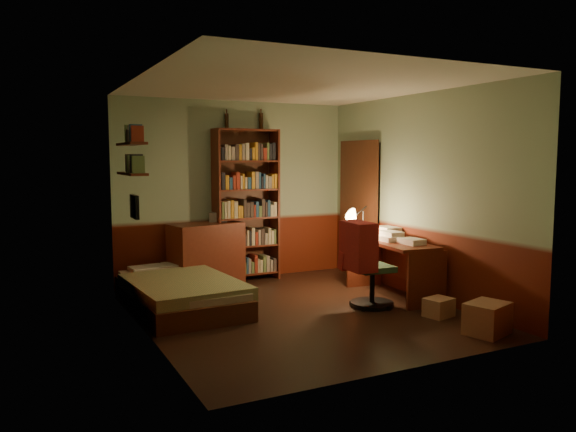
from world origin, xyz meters
name	(u,v)px	position (x,y,z in m)	size (l,w,h in m)	color
floor	(298,312)	(0.00, 0.00, -0.01)	(3.50, 4.00, 0.02)	black
ceiling	(298,84)	(0.00, 0.00, 2.61)	(3.50, 4.00, 0.02)	silver
wall_back	(235,191)	(0.00, 2.01, 1.30)	(3.50, 0.02, 2.60)	#8AA484
wall_left	(142,207)	(-1.76, 0.00, 1.30)	(0.02, 4.00, 2.60)	#8AA484
wall_right	(420,196)	(1.76, 0.00, 1.30)	(0.02, 4.00, 2.60)	#8AA484
wall_front	(410,218)	(0.00, -2.01, 1.30)	(3.50, 0.02, 2.60)	#8AA484
doorway	(360,211)	(1.72, 1.30, 1.00)	(0.06, 0.90, 2.00)	black
door_trim	(358,211)	(1.69, 1.30, 1.00)	(0.02, 0.98, 2.08)	#3F1E10
bed	(179,281)	(-1.17, 0.85, 0.31)	(1.10, 2.06, 0.61)	#6E8150
dresser	(206,254)	(-0.52, 1.76, 0.44)	(0.99, 0.50, 0.88)	#541F11
mini_stereo	(218,217)	(-0.30, 1.89, 0.95)	(0.25, 0.19, 0.14)	#B2B2B7
bookshelf	(246,205)	(0.12, 1.85, 1.10)	(0.94, 0.29, 2.20)	#541F11
bottle_left	(227,121)	(-0.13, 1.96, 2.30)	(0.06, 0.06, 0.22)	black
bottle_right	(261,121)	(0.40, 1.96, 2.32)	(0.06, 0.06, 0.24)	black
desk	(393,269)	(1.44, 0.10, 0.36)	(0.56, 1.35, 0.72)	#541F11
paper_stack	(387,231)	(1.62, 0.48, 0.79)	(0.24, 0.33, 0.13)	silver
desk_lamp	(363,216)	(1.29, 0.57, 1.00)	(0.17, 0.17, 0.56)	black
office_chair	(372,268)	(0.92, -0.19, 0.47)	(0.47, 0.42, 0.95)	#2D5034
red_jacket	(356,204)	(0.81, 0.02, 1.24)	(0.26, 0.48, 0.57)	#AD2423
wall_shelf_lower	(132,174)	(-1.64, 1.10, 1.60)	(0.20, 0.90, 0.03)	#541F11
wall_shelf_upper	(131,144)	(-1.64, 1.10, 1.95)	(0.20, 0.90, 0.03)	#541F11
framed_picture	(134,207)	(-1.72, 0.60, 1.25)	(0.04, 0.32, 0.26)	black
cardboard_box_a	(487,318)	(1.35, -1.59, 0.16)	(0.43, 0.34, 0.32)	#9F7452
cardboard_box_b	(439,307)	(1.34, -0.88, 0.11)	(0.30, 0.25, 0.21)	#9F7452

